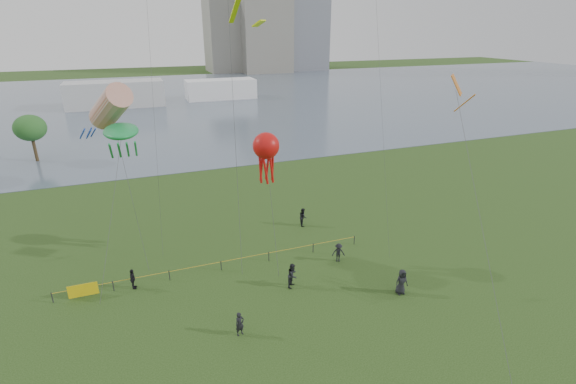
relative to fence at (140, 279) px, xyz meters
name	(u,v)px	position (x,y,z in m)	size (l,w,h in m)	color
lake	(167,101)	(9.98, 85.13, -0.53)	(400.00, 120.00, 0.08)	slate
building_mid	(263,23)	(55.98, 147.13, 18.45)	(20.00, 20.00, 38.00)	slate
building_low	(226,36)	(41.98, 153.13, 13.45)	(16.00, 18.00, 28.00)	gray
pavilion_left	(115,94)	(-2.02, 80.13, 2.45)	(22.00, 8.00, 6.00)	silver
pavilion_right	(221,89)	(23.98, 83.13, 1.95)	(18.00, 7.00, 5.00)	white
fence	(140,279)	(0.00, 0.00, 0.00)	(24.07, 0.07, 1.05)	black
spectator_a	(293,275)	(10.66, -4.07, 0.40)	(0.93, 0.72, 1.91)	black
spectator_b	(338,253)	(15.47, -2.07, 0.26)	(1.05, 0.60, 1.62)	black
spectator_c	(133,279)	(-0.49, -0.19, 0.25)	(0.94, 0.39, 1.61)	black
spectator_d	(402,282)	(17.70, -7.66, 0.42)	(0.95, 0.62, 1.95)	black
spectator_f	(240,324)	(5.65, -7.81, 0.26)	(0.59, 0.39, 1.63)	black
spectator_g	(303,217)	(15.31, 5.16, 0.34)	(0.87, 0.68, 1.79)	black
kite_windsock	(110,107)	(-0.42, 5.80, 11.86)	(4.36, 6.51, 14.41)	#3F3F42
kite_creature	(121,132)	(0.13, 3.55, 10.43)	(4.19, 7.19, 11.45)	#3F3F42
kite_octopus	(266,147)	(10.26, 0.61, 9.04)	(2.04, 4.13, 10.71)	#3F3F42
kite_delta	(460,99)	(20.21, -7.94, 13.37)	(4.37, 12.41, 15.33)	#3F3F42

